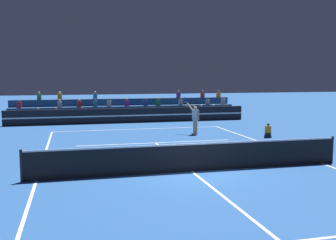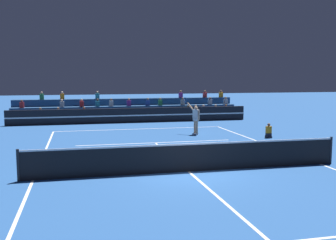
# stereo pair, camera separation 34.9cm
# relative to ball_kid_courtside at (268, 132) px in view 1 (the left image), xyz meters

# --- Properties ---
(ground_plane) EXTENTS (120.00, 120.00, 0.00)m
(ground_plane) POSITION_rel_ball_kid_courtside_xyz_m (-6.62, -6.60, -0.33)
(ground_plane) COLOR #285699
(court_lines) EXTENTS (11.10, 23.90, 0.01)m
(court_lines) POSITION_rel_ball_kid_courtside_xyz_m (-6.62, -6.60, -0.33)
(court_lines) COLOR white
(court_lines) RESTS_ON ground
(tennis_net) EXTENTS (12.00, 0.10, 1.10)m
(tennis_net) POSITION_rel_ball_kid_courtside_xyz_m (-6.62, -6.60, 0.21)
(tennis_net) COLOR black
(tennis_net) RESTS_ON ground
(sponsor_banner_wall) EXTENTS (18.00, 0.26, 1.10)m
(sponsor_banner_wall) POSITION_rel_ball_kid_courtside_xyz_m (-6.62, 8.99, 0.22)
(sponsor_banner_wall) COLOR black
(sponsor_banner_wall) RESTS_ON ground
(bleacher_stand) EXTENTS (17.92, 2.85, 2.28)m
(bleacher_stand) POSITION_rel_ball_kid_courtside_xyz_m (-6.61, 11.52, 0.32)
(bleacher_stand) COLOR navy
(bleacher_stand) RESTS_ON ground
(ball_kid_courtside) EXTENTS (0.30, 0.36, 0.84)m
(ball_kid_courtside) POSITION_rel_ball_kid_courtside_xyz_m (0.00, 0.00, 0.00)
(ball_kid_courtside) COLOR black
(ball_kid_courtside) RESTS_ON ground
(tennis_player) EXTENTS (0.77, 1.17, 2.28)m
(tennis_player) POSITION_rel_ball_kid_courtside_xyz_m (-3.69, 2.19, 0.65)
(tennis_player) COLOR tan
(tennis_player) RESTS_ON ground
(tennis_ball) EXTENTS (0.07, 0.07, 0.07)m
(tennis_ball) POSITION_rel_ball_kid_courtside_xyz_m (-10.05, -3.35, -0.30)
(tennis_ball) COLOR #C6DB33
(tennis_ball) RESTS_ON ground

